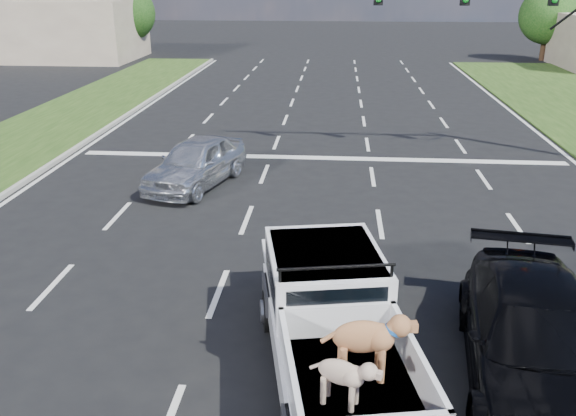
% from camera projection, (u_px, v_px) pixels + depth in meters
% --- Properties ---
extents(ground, '(160.00, 160.00, 0.00)m').
position_uv_depth(ground, '(304.00, 296.00, 12.25)').
color(ground, black).
rests_on(ground, ground).
extents(road_markings, '(17.75, 60.00, 0.01)m').
position_uv_depth(road_markings, '(316.00, 190.00, 18.35)').
color(road_markings, silver).
rests_on(road_markings, ground).
extents(curb_left, '(0.15, 60.00, 0.14)m').
position_uv_depth(curb_left, '(18.00, 186.00, 18.49)').
color(curb_left, gray).
rests_on(curb_left, ground).
extents(traffic_signal, '(9.11, 0.31, 7.00)m').
position_uv_depth(traffic_signal, '(544.00, 19.00, 19.79)').
color(traffic_signal, black).
rests_on(traffic_signal, ground).
extents(building_left, '(10.00, 8.00, 4.40)m').
position_uv_depth(building_left, '(70.00, 30.00, 46.50)').
color(building_left, '#B8A58C').
rests_on(building_left, ground).
extents(tree_far_b, '(4.20, 4.20, 5.40)m').
position_uv_depth(tree_far_b, '(30.00, 13.00, 48.28)').
color(tree_far_b, '#332114').
rests_on(tree_far_b, ground).
extents(tree_far_c, '(4.20, 4.20, 5.40)m').
position_uv_depth(tree_far_c, '(128.00, 13.00, 47.67)').
color(tree_far_c, '#332114').
rests_on(tree_far_c, ground).
extents(tree_far_d, '(4.20, 4.20, 5.40)m').
position_uv_depth(tree_far_d, '(548.00, 15.00, 45.25)').
color(tree_far_d, '#332114').
rests_on(tree_far_d, ground).
extents(pickup_truck, '(2.86, 5.60, 2.00)m').
position_uv_depth(pickup_truck, '(335.00, 328.00, 9.42)').
color(pickup_truck, black).
rests_on(pickup_truck, ground).
extents(silver_sedan, '(2.87, 4.61, 1.46)m').
position_uv_depth(silver_sedan, '(196.00, 162.00, 18.51)').
color(silver_sedan, silver).
rests_on(silver_sedan, ground).
extents(black_coupe, '(2.88, 5.58, 1.55)m').
position_uv_depth(black_coupe, '(537.00, 340.00, 9.38)').
color(black_coupe, black).
rests_on(black_coupe, ground).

